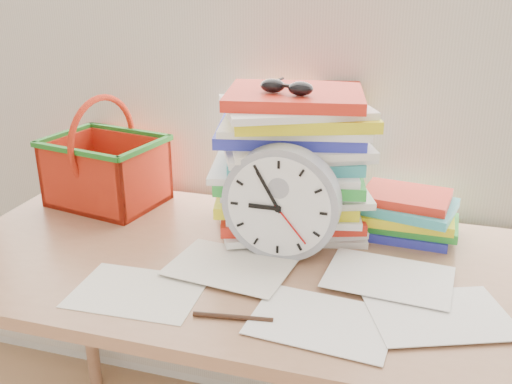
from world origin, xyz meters
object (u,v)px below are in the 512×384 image
(book_stack, at_px, (411,215))
(basket, at_px, (104,152))
(desk, at_px, (243,288))
(clock, at_px, (281,203))
(paper_stack, at_px, (292,162))

(book_stack, height_order, basket, basket)
(desk, height_order, clock, clock)
(desk, distance_m, paper_stack, 0.33)
(clock, bearing_deg, basket, 162.13)
(paper_stack, xyz_separation_m, basket, (-0.54, 0.02, -0.03))
(paper_stack, height_order, clock, paper_stack)
(paper_stack, relative_size, basket, 1.22)
(paper_stack, bearing_deg, desk, -108.15)
(desk, distance_m, book_stack, 0.45)
(desk, distance_m, clock, 0.23)
(desk, relative_size, clock, 5.27)
(desk, bearing_deg, book_stack, 33.55)
(paper_stack, bearing_deg, book_stack, 7.63)
(desk, relative_size, book_stack, 5.31)
(paper_stack, bearing_deg, basket, 177.90)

